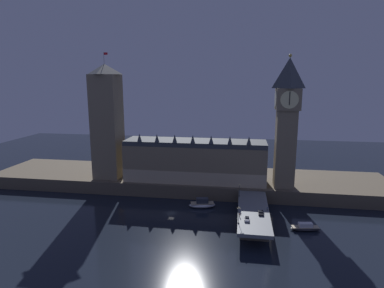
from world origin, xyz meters
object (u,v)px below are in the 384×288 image
Objects in this scene: clock_tower at (287,119)px; pedestrian_near_rail at (240,215)px; street_lamp_far at (240,189)px; boat_downstream at (305,228)px; car_northbound_trail at (247,219)px; car_southbound_lead at (261,213)px; boat_upstream at (202,204)px; victoria_tower at (107,122)px; pedestrian_mid_walk at (267,208)px; street_lamp_near at (239,213)px.

pedestrian_near_rail is at bearing -117.94° from clock_tower.
boat_downstream is (26.64, -18.16, -8.91)m from street_lamp_far.
boat_downstream is (23.42, 8.05, -5.72)m from car_northbound_trail.
car_southbound_lead is 0.74× the size of street_lamp_far.
car_southbound_lead is 32.38m from boat_upstream.
clock_tower is 41.30m from street_lamp_far.
boat_downstream is at bearing -34.28° from street_lamp_far.
car_southbound_lead reaches higher than boat_upstream.
street_lamp_far is at bearing 114.85° from car_southbound_lead.
victoria_tower is 36.26× the size of pedestrian_near_rail.
pedestrian_mid_walk is 0.14× the size of boat_upstream.
street_lamp_far is (0.00, 29.44, -0.32)m from street_lamp_near.
street_lamp_near is at bearing -93.86° from pedestrian_near_rail.
street_lamp_near reaches higher than boat_upstream.
victoria_tower is at bearing 154.80° from car_southbound_lead.
clock_tower reaches higher than street_lamp_far.
boat_upstream is (-17.30, 28.69, -8.71)m from street_lamp_near.
victoria_tower is at bearing 146.06° from street_lamp_near.
pedestrian_mid_walk is at bearing -51.90° from street_lamp_far.
street_lamp_far is (-11.67, 14.89, 2.89)m from pedestrian_mid_walk.
car_southbound_lead is at bearing 51.48° from car_northbound_trail.
pedestrian_near_rail is at bearing -52.14° from boat_upstream.
pedestrian_near_rail reaches higher than pedestrian_mid_walk.
street_lamp_near reaches higher than car_southbound_lead.
street_lamp_far is at bearing 128.10° from pedestrian_mid_walk.
street_lamp_far is 33.44m from boat_downstream.
boat_upstream reaches higher than boat_downstream.
pedestrian_mid_walk is (-9.97, -31.42, -33.94)m from clock_tower.
pedestrian_mid_walk is at bearing 37.42° from pedestrian_near_rail.
car_southbound_lead is at bearing -65.15° from street_lamp_far.
car_southbound_lead reaches higher than boat_downstream.
car_northbound_trail is at bearing -161.03° from boat_downstream.
boat_downstream is at bearing 11.54° from pedestrian_near_rail.
street_lamp_far is at bearing 90.00° from street_lamp_near.
car_northbound_trail is (-18.43, -42.74, -34.23)m from clock_tower.
clock_tower reaches higher than car_southbound_lead.
victoria_tower is 92.46m from car_northbound_trail.
boat_upstream is 1.05× the size of boat_downstream.
car_northbound_trail is at bearing -43.68° from pedestrian_near_rail.
car_southbound_lead is 5.10m from pedestrian_mid_walk.
victoria_tower reaches higher than clock_tower.
pedestrian_near_rail is 0.30× the size of street_lamp_far.
clock_tower is 93.31m from victoria_tower.
pedestrian_near_rail is 29.36m from boat_upstream.
street_lamp_far reaches higher than pedestrian_mid_walk.
boat_downstream is at bearing 22.96° from street_lamp_near.
pedestrian_near_rail is at bearing -142.58° from pedestrian_mid_walk.
car_southbound_lead is at bearing -176.88° from boat_downstream.
car_southbound_lead is at bearing -123.64° from pedestrian_mid_walk.
clock_tower is at bearing 62.06° from pedestrian_near_rail.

